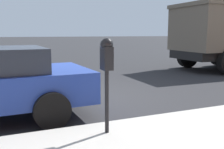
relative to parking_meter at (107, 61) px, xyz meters
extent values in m
plane|color=#2B2B2D|center=(2.65, -0.20, -1.21)|extent=(220.00, 220.00, 0.00)
cylinder|color=black|center=(0.00, 0.00, -0.61)|extent=(0.06, 0.06, 0.96)
cube|color=black|center=(0.00, 0.00, 0.04)|extent=(0.20, 0.14, 0.34)
sphere|color=black|center=(0.00, 0.00, 0.25)|extent=(0.19, 0.19, 0.19)
cube|color=#19389E|center=(0.11, 0.00, 0.00)|extent=(0.01, 0.11, 0.12)
cube|color=black|center=(0.11, 0.00, 0.12)|extent=(0.01, 0.10, 0.08)
cylinder|color=black|center=(0.83, 0.68, -0.89)|extent=(0.24, 0.65, 0.64)
cylinder|color=black|center=(2.71, 0.74, -0.89)|extent=(0.24, 0.65, 0.64)
cylinder|color=black|center=(6.46, -8.67, -0.69)|extent=(0.32, 1.05, 1.04)
cylinder|color=black|center=(6.50, -6.75, -0.69)|extent=(0.32, 1.05, 1.04)
camera|label=1|loc=(-3.53, 1.41, 0.41)|focal=42.00mm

